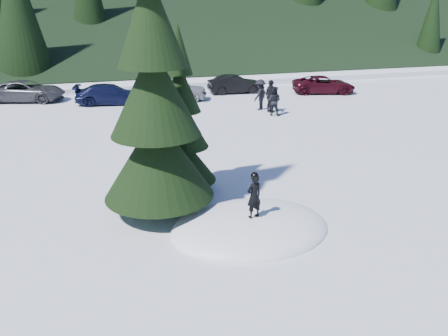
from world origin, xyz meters
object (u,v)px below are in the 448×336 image
object	(u,v)px
spruce_tall	(155,103)
child_skier	(254,196)
car_3	(111,94)
car_5	(236,84)
car_2	(26,91)
car_4	(173,89)
spruce_short	(181,130)
car_6	(324,85)
adult_1	(271,96)
adult_0	(274,101)
adult_2	(260,95)

from	to	relation	value
spruce_tall	child_skier	size ratio (longest dim) A/B	7.05
car_3	spruce_tall	bearing A→B (deg)	-169.12
spruce_tall	car_3	world-z (taller)	spruce_tall
car_5	car_2	bearing A→B (deg)	87.09
car_4	car_3	bearing A→B (deg)	105.56
car_4	spruce_short	bearing A→B (deg)	-174.59
spruce_short	child_skier	xyz separation A→B (m)	(1.20, -3.43, -1.01)
spruce_short	car_6	bearing A→B (deg)	47.07
adult_1	adult_0	bearing A→B (deg)	169.07
child_skier	adult_0	bearing A→B (deg)	-129.94
car_2	adult_2	bearing A→B (deg)	-99.91
adult_1	adult_2	xyz separation A→B (m)	(-0.29, 0.89, -0.04)
adult_1	adult_2	world-z (taller)	adult_1
adult_1	car_2	world-z (taller)	adult_1
spruce_short	car_5	bearing A→B (deg)	65.57
child_skier	adult_2	distance (m)	15.35
car_5	car_3	bearing A→B (deg)	100.43
adult_2	car_4	bearing A→B (deg)	-83.78
car_2	adult_1	bearing A→B (deg)	-102.31
car_2	car_6	distance (m)	20.16
adult_2	car_6	xyz separation A→B (m)	(6.30, 3.60, -0.29)
child_skier	adult_2	size ratio (longest dim) A/B	0.68
spruce_tall	spruce_short	distance (m)	2.11
adult_2	car_2	bearing A→B (deg)	-66.48
spruce_tall	adult_1	distance (m)	14.21
adult_2	car_6	size ratio (longest dim) A/B	0.41
spruce_tall	car_6	bearing A→B (deg)	47.66
spruce_tall	adult_0	distance (m)	13.59
spruce_tall	car_3	distance (m)	16.63
adult_0	adult_2	size ratio (longest dim) A/B	0.91
car_3	car_6	bearing A→B (deg)	-82.99
car_4	child_skier	bearing A→B (deg)	-169.13
spruce_tall	adult_2	xyz separation A→B (m)	(8.05, 12.15, -2.42)
child_skier	car_6	size ratio (longest dim) A/B	0.28
car_4	adult_0	bearing A→B (deg)	-126.64
adult_2	car_3	bearing A→B (deg)	-66.73
child_skier	car_2	distance (m)	22.37
adult_2	car_3	distance (m)	9.44
car_6	car_2	bearing A→B (deg)	97.71
car_3	car_4	distance (m)	3.97
car_4	adult_2	bearing A→B (deg)	-118.62
spruce_short	spruce_tall	bearing A→B (deg)	-125.54
car_2	car_5	size ratio (longest dim) A/B	1.24
car_4	car_6	size ratio (longest dim) A/B	1.01
spruce_tall	car_4	bearing A→B (deg)	77.67
car_2	car_3	world-z (taller)	car_2
adult_2	spruce_tall	bearing A→B (deg)	16.52
adult_0	spruce_tall	bearing A→B (deg)	88.99
child_skier	adult_0	size ratio (longest dim) A/B	0.74
spruce_tall	car_4	world-z (taller)	spruce_tall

